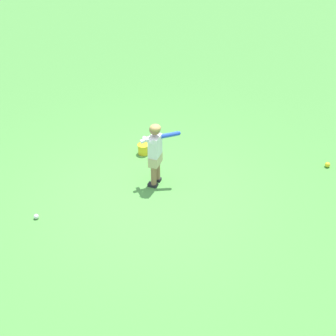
# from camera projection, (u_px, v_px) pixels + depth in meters

# --- Properties ---
(ground_plane) EXTENTS (40.00, 40.00, 0.00)m
(ground_plane) POSITION_uv_depth(u_px,v_px,m) (148.00, 197.00, 7.25)
(ground_plane) COLOR #519942
(child_batter) EXTENTS (0.56, 0.42, 1.08)m
(child_batter) POSITION_uv_depth(u_px,v_px,m) (155.00, 149.00, 7.20)
(child_batter) COLOR #232328
(child_batter) RESTS_ON ground
(play_ball_near_batter) EXTENTS (0.07, 0.07, 0.07)m
(play_ball_near_batter) POSITION_uv_depth(u_px,v_px,m) (36.00, 217.00, 6.79)
(play_ball_near_batter) COLOR white
(play_ball_near_batter) RESTS_ON ground
(play_ball_midfield) EXTENTS (0.09, 0.09, 0.09)m
(play_ball_midfield) POSITION_uv_depth(u_px,v_px,m) (327.00, 165.00, 7.93)
(play_ball_midfield) COLOR yellow
(play_ball_midfield) RESTS_ON ground
(toy_bucket) EXTENTS (0.22, 0.22, 0.19)m
(toy_bucket) POSITION_uv_depth(u_px,v_px,m) (144.00, 149.00, 8.27)
(toy_bucket) COLOR yellow
(toy_bucket) RESTS_ON ground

